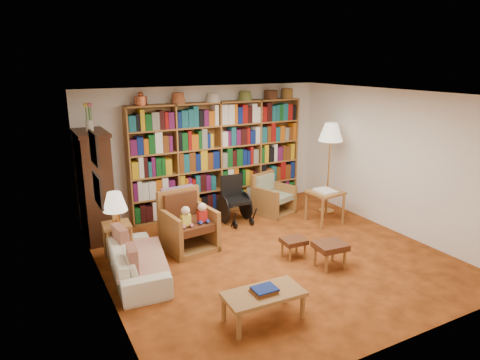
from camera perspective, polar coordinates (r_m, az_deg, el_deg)
floor at (r=6.87m, az=4.17°, el=-9.97°), size 5.00×5.00×0.00m
ceiling at (r=6.21m, az=4.63°, el=11.31°), size 5.00×5.00×0.00m
wall_back at (r=8.59m, az=-4.55°, el=4.08°), size 5.00×0.00×5.00m
wall_front at (r=4.63m, az=21.22°, el=-7.21°), size 5.00×0.00×5.00m
wall_left at (r=5.56m, az=-18.00°, el=-3.10°), size 0.00×5.00×5.00m
wall_right at (r=8.01m, az=19.72°, el=2.37°), size 0.00×5.00×5.00m
bookshelf at (r=8.53m, az=-2.84°, el=3.49°), size 3.60×0.30×2.42m
curio_cabinet at (r=7.58m, az=-18.76°, el=-0.59°), size 0.50×0.95×2.40m
framed_pictures at (r=5.75m, az=-18.65°, el=1.34°), size 0.03×0.52×0.97m
sofa at (r=6.30m, az=-13.65°, el=-10.49°), size 1.68×0.76×0.48m
sofa_throw at (r=6.28m, az=-13.24°, el=-9.91°), size 0.89×1.38×0.04m
cushion_left at (r=6.50m, az=-15.68°, el=-7.74°), size 0.18×0.41×0.40m
cushion_right at (r=5.87m, az=-14.14°, el=-10.23°), size 0.16×0.38×0.37m
side_table_lamp at (r=6.81m, az=-16.03°, el=-6.83°), size 0.43×0.43×0.59m
table_lamp at (r=6.64m, az=-16.35°, el=-2.93°), size 0.36×0.36×0.50m
armchair_leather at (r=7.07m, az=-7.13°, el=-5.86°), size 0.84×0.88×0.96m
armchair_sage at (r=8.60m, az=4.23°, el=-2.39°), size 0.86×0.86×0.80m
wheelchair at (r=8.09m, az=-0.71°, el=-2.81°), size 0.51×0.71×0.88m
floor_lamp at (r=8.50m, az=12.00°, el=5.78°), size 0.48×0.48×1.81m
side_table_papers at (r=8.14m, az=11.29°, el=-2.13°), size 0.64×0.64×0.65m
footstool_a at (r=6.74m, az=7.18°, el=-8.22°), size 0.38×0.33×0.31m
footstool_b at (r=6.50m, az=11.95°, el=-8.80°), size 0.48×0.42×0.38m
coffee_table at (r=5.18m, az=3.17°, el=-15.17°), size 0.96×0.50×0.41m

